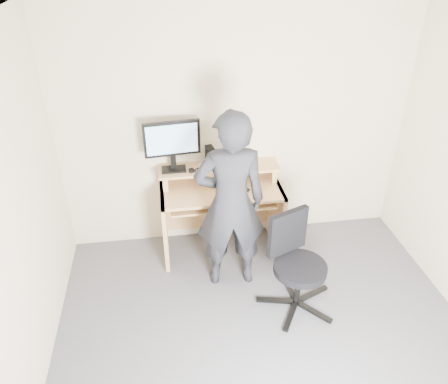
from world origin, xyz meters
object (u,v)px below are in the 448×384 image
object	(u,v)px
monitor	(172,142)
office_chair	(295,260)
desk	(220,201)
person	(230,203)

from	to	relation	value
monitor	office_chair	world-z (taller)	monitor
desk	person	distance (m)	0.63
desk	office_chair	world-z (taller)	desk
person	office_chair	bearing A→B (deg)	144.12
monitor	office_chair	xyz separation A→B (m)	(0.97, -0.99, -0.73)
monitor	person	size ratio (longest dim) A/B	0.31
office_chair	person	world-z (taller)	person
desk	office_chair	bearing A→B (deg)	-60.34
person	monitor	bearing A→B (deg)	-51.98
office_chair	person	bearing A→B (deg)	120.39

